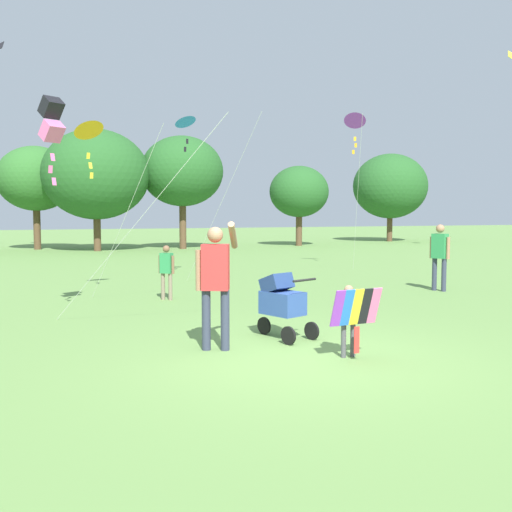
# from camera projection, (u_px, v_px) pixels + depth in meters

# --- Properties ---
(ground_plane) EXTENTS (120.00, 120.00, 0.00)m
(ground_plane) POSITION_uv_depth(u_px,v_px,m) (301.00, 357.00, 8.01)
(ground_plane) COLOR #668E47
(treeline_distant) EXTENTS (30.98, 7.80, 6.04)m
(treeline_distant) POSITION_uv_depth(u_px,v_px,m) (196.00, 181.00, 31.95)
(treeline_distant) COLOR brown
(treeline_distant) RESTS_ON ground
(child_with_butterfly_kite) EXTENTS (0.74, 0.37, 0.99)m
(child_with_butterfly_kite) POSITION_uv_depth(u_px,v_px,m) (350.00, 313.00, 7.95)
(child_with_butterfly_kite) COLOR #4C4C51
(child_with_butterfly_kite) RESTS_ON ground
(person_adult_flyer) EXTENTS (0.69, 0.52, 1.85)m
(person_adult_flyer) POSITION_uv_depth(u_px,v_px,m) (215.00, 276.00, 8.36)
(person_adult_flyer) COLOR #33384C
(person_adult_flyer) RESTS_ON ground
(stroller) EXTENTS (0.79, 1.11, 1.03)m
(stroller) POSITION_uv_depth(u_px,v_px,m) (282.00, 300.00, 9.18)
(stroller) COLOR black
(stroller) RESTS_ON ground
(kite_adult_black) EXTENTS (2.59, 3.41, 4.05)m
(kite_adult_black) POSITION_uv_depth(u_px,v_px,m) (52.00, 120.00, 10.54)
(kite_adult_black) COLOR black
(kite_adult_black) RESTS_ON ground
(kite_orange_delta) EXTENTS (1.60, 3.25, 4.04)m
(kite_orange_delta) POSITION_uv_depth(u_px,v_px,m) (89.00, 132.00, 13.29)
(kite_orange_delta) COLOR #F4A319
(kite_orange_delta) RESTS_ON ground
(kite_green_novelty) EXTENTS (1.56, 2.83, 5.29)m
(kite_green_novelty) POSITION_uv_depth(u_px,v_px,m) (355.00, 122.00, 19.71)
(kite_green_novelty) COLOR purple
(kite_green_novelty) RESTS_ON ground
(kite_blue_high) EXTENTS (1.49, 3.65, 4.66)m
(kite_blue_high) POSITION_uv_depth(u_px,v_px,m) (186.00, 124.00, 16.45)
(kite_blue_high) COLOR blue
(kite_blue_high) RESTS_ON ground
(distant_kites_cluster) EXTENTS (28.87, 10.90, 7.55)m
(distant_kites_cluster) POSITION_uv_depth(u_px,v_px,m) (96.00, 15.00, 26.31)
(distant_kites_cluster) COLOR black
(person_red_shirt) EXTENTS (0.35, 0.50, 1.66)m
(person_red_shirt) POSITION_uv_depth(u_px,v_px,m) (440.00, 252.00, 14.62)
(person_red_shirt) COLOR #33384C
(person_red_shirt) RESTS_ON ground
(person_sitting_far) EXTENTS (0.31, 0.30, 1.23)m
(person_sitting_far) POSITION_uv_depth(u_px,v_px,m) (166.00, 268.00, 13.14)
(person_sitting_far) COLOR #7F705B
(person_sitting_far) RESTS_ON ground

